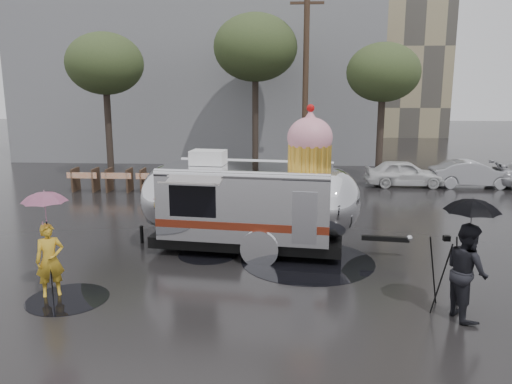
# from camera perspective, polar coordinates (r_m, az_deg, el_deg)

# --- Properties ---
(ground) EXTENTS (120.00, 120.00, 0.00)m
(ground) POSITION_cam_1_polar(r_m,az_deg,el_deg) (11.73, -5.16, -10.22)
(ground) COLOR black
(ground) RESTS_ON ground
(puddles) EXTENTS (7.73, 9.62, 0.01)m
(puddles) POSITION_cam_1_polar(r_m,az_deg,el_deg) (14.67, -3.44, -5.62)
(puddles) COLOR black
(puddles) RESTS_ON ground
(grey_building) EXTENTS (22.00, 12.00, 13.00)m
(grey_building) POSITION_cam_1_polar(r_m,az_deg,el_deg) (35.28, -5.77, 15.16)
(grey_building) COLOR slate
(grey_building) RESTS_ON ground
(utility_pole) EXTENTS (1.60, 0.28, 9.00)m
(utility_pole) POSITION_cam_1_polar(r_m,az_deg,el_deg) (24.75, 5.68, 12.26)
(utility_pole) COLOR #473323
(utility_pole) RESTS_ON ground
(tree_left) EXTENTS (3.64, 3.64, 6.95)m
(tree_left) POSITION_cam_1_polar(r_m,az_deg,el_deg) (25.33, -16.90, 13.77)
(tree_left) COLOR #382D26
(tree_left) RESTS_ON ground
(tree_mid) EXTENTS (4.20, 4.20, 8.03)m
(tree_mid) POSITION_cam_1_polar(r_m,az_deg,el_deg) (25.87, -0.08, 16.11)
(tree_mid) COLOR #382D26
(tree_mid) RESTS_ON ground
(tree_right) EXTENTS (3.36, 3.36, 6.42)m
(tree_right) POSITION_cam_1_polar(r_m,az_deg,el_deg) (24.13, 14.33, 13.02)
(tree_right) COLOR #382D26
(tree_right) RESTS_ON ground
(barricade_row) EXTENTS (4.30, 0.80, 1.00)m
(barricade_row) POSITION_cam_1_polar(r_m,az_deg,el_deg) (22.30, -15.37, 1.38)
(barricade_row) COLOR #473323
(barricade_row) RESTS_ON ground
(airstream_trailer) EXTENTS (7.52, 3.12, 4.07)m
(airstream_trailer) POSITION_cam_1_polar(r_m,az_deg,el_deg) (13.54, -0.46, -0.84)
(airstream_trailer) COLOR silver
(airstream_trailer) RESTS_ON ground
(person_left) EXTENTS (0.69, 0.61, 1.59)m
(person_left) POSITION_cam_1_polar(r_m,az_deg,el_deg) (11.58, -22.49, -7.20)
(person_left) COLOR gold
(person_left) RESTS_ON ground
(umbrella_pink) EXTENTS (1.13, 1.13, 2.32)m
(umbrella_pink) POSITION_cam_1_polar(r_m,az_deg,el_deg) (11.28, -22.94, -1.71)
(umbrella_pink) COLOR pink
(umbrella_pink) RESTS_ON ground
(person_right) EXTENTS (0.66, 0.98, 1.89)m
(person_right) POSITION_cam_1_polar(r_m,az_deg,el_deg) (10.50, 22.92, -8.32)
(person_right) COLOR black
(person_right) RESTS_ON ground
(umbrella_black) EXTENTS (1.25, 1.25, 2.40)m
(umbrella_black) POSITION_cam_1_polar(r_m,az_deg,el_deg) (10.21, 23.38, -2.87)
(umbrella_black) COLOR black
(umbrella_black) RESTS_ON ground
(tripod) EXTENTS (0.58, 0.65, 1.57)m
(tripod) POSITION_cam_1_polar(r_m,az_deg,el_deg) (10.67, 20.73, -7.87)
(tripod) COLOR black
(tripod) RESTS_ON ground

